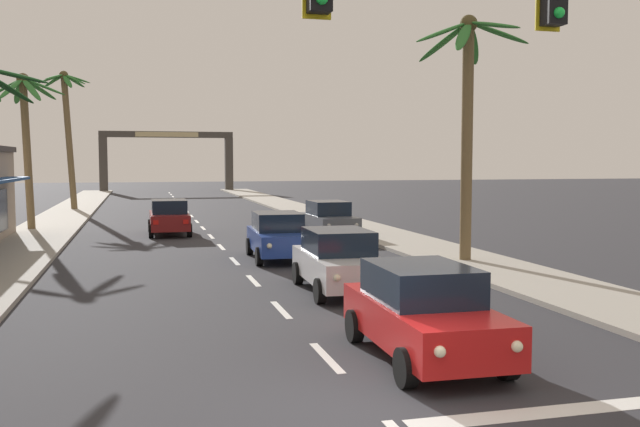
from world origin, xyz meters
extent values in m
plane|color=#2D2D33|center=(0.00, 0.00, 0.00)|extent=(220.00, 220.00, 0.00)
cube|color=#9E998E|center=(7.80, 20.00, 0.07)|extent=(3.20, 110.00, 0.14)
cube|color=#9E998E|center=(-7.80, 20.00, 0.07)|extent=(3.20, 110.00, 0.14)
cube|color=silver|center=(0.00, 2.83, 0.00)|extent=(0.16, 2.00, 0.01)
cube|color=silver|center=(0.00, 7.00, 0.00)|extent=(0.16, 2.00, 0.01)
cube|color=silver|center=(0.00, 11.16, 0.00)|extent=(0.16, 2.00, 0.01)
cube|color=silver|center=(0.00, 15.33, 0.00)|extent=(0.16, 2.00, 0.01)
cube|color=silver|center=(0.00, 19.49, 0.00)|extent=(0.16, 2.00, 0.01)
cube|color=silver|center=(0.00, 23.66, 0.00)|extent=(0.16, 2.00, 0.01)
cube|color=silver|center=(0.00, 27.82, 0.00)|extent=(0.16, 2.00, 0.01)
cube|color=silver|center=(0.00, 31.99, 0.00)|extent=(0.16, 2.00, 0.01)
cube|color=silver|center=(0.00, 36.16, 0.00)|extent=(0.16, 2.00, 0.01)
cube|color=silver|center=(0.00, 40.32, 0.00)|extent=(0.16, 2.00, 0.01)
cube|color=silver|center=(0.00, 44.49, 0.00)|extent=(0.16, 2.00, 0.01)
cube|color=silver|center=(0.00, 48.65, 0.00)|extent=(0.16, 2.00, 0.01)
cube|color=silver|center=(0.00, 52.82, 0.00)|extent=(0.16, 2.00, 0.01)
cube|color=silver|center=(0.00, 56.99, 0.00)|extent=(0.16, 2.00, 0.01)
cube|color=silver|center=(0.00, 61.15, 0.00)|extent=(0.16, 2.00, 0.01)
cube|color=silver|center=(0.00, 65.32, 0.00)|extent=(0.16, 2.00, 0.01)
cube|color=silver|center=(0.00, 69.48, 0.00)|extent=(0.16, 2.00, 0.01)
cube|color=silver|center=(2.20, -0.60, 0.00)|extent=(4.00, 0.44, 0.01)
sphere|color=#1EE54C|center=(2.94, 0.34, 5.75)|extent=(0.17, 0.17, 0.17)
cube|color=red|center=(1.65, 2.30, 0.68)|extent=(1.83, 4.33, 0.72)
cube|color=black|center=(1.65, 2.45, 1.36)|extent=(1.64, 2.23, 0.64)
cylinder|color=black|center=(2.48, 0.87, 0.32)|extent=(0.23, 0.64, 0.64)
cylinder|color=black|center=(0.76, 0.90, 0.32)|extent=(0.23, 0.64, 0.64)
cylinder|color=black|center=(2.53, 3.70, 0.32)|extent=(0.23, 0.64, 0.64)
cylinder|color=black|center=(0.81, 3.73, 0.32)|extent=(0.23, 0.64, 0.64)
sphere|color=#F9EFC6|center=(2.23, 0.12, 0.76)|extent=(0.18, 0.18, 0.18)
sphere|color=#F9EFC6|center=(0.99, 0.14, 0.76)|extent=(0.18, 0.18, 0.18)
cube|color=red|center=(2.34, 4.45, 0.78)|extent=(0.24, 0.06, 0.20)
cube|color=red|center=(1.02, 4.47, 0.78)|extent=(0.24, 0.06, 0.20)
cube|color=silver|center=(1.97, 8.84, 0.68)|extent=(1.87, 4.35, 0.72)
cube|color=black|center=(1.98, 8.99, 1.36)|extent=(1.66, 2.24, 0.64)
cylinder|color=black|center=(2.80, 7.40, 0.32)|extent=(0.24, 0.65, 0.64)
cylinder|color=black|center=(1.07, 7.45, 0.32)|extent=(0.24, 0.65, 0.64)
cylinder|color=black|center=(2.87, 10.24, 0.32)|extent=(0.24, 0.65, 0.64)
cylinder|color=black|center=(1.15, 10.28, 0.32)|extent=(0.24, 0.65, 0.64)
sphere|color=#F9EFC6|center=(2.54, 6.66, 0.76)|extent=(0.18, 0.18, 0.18)
sphere|color=#F9EFC6|center=(1.30, 6.69, 0.76)|extent=(0.18, 0.18, 0.18)
cube|color=red|center=(2.69, 10.98, 0.78)|extent=(0.24, 0.07, 0.20)
cube|color=red|center=(1.37, 11.02, 0.78)|extent=(0.24, 0.07, 0.20)
cube|color=navy|center=(1.57, 15.39, 0.68)|extent=(1.92, 4.36, 0.72)
cube|color=black|center=(1.58, 15.54, 1.36)|extent=(1.68, 2.26, 0.64)
cylinder|color=black|center=(2.38, 13.94, 0.32)|extent=(0.24, 0.65, 0.64)
cylinder|color=black|center=(0.66, 14.00, 0.32)|extent=(0.24, 0.65, 0.64)
cylinder|color=black|center=(2.49, 16.77, 0.32)|extent=(0.24, 0.65, 0.64)
cylinder|color=black|center=(0.77, 16.84, 0.32)|extent=(0.24, 0.65, 0.64)
sphere|color=#F9EFC6|center=(2.11, 13.19, 0.76)|extent=(0.18, 0.18, 0.18)
sphere|color=#F9EFC6|center=(0.87, 13.24, 0.76)|extent=(0.18, 0.18, 0.18)
cube|color=red|center=(2.32, 17.52, 0.78)|extent=(0.24, 0.07, 0.20)
cube|color=red|center=(1.00, 17.57, 0.78)|extent=(0.24, 0.07, 0.20)
cube|color=maroon|center=(-1.85, 25.03, 0.68)|extent=(1.78, 4.31, 0.72)
cube|color=black|center=(-1.85, 24.88, 1.36)|extent=(1.61, 2.21, 0.64)
cylinder|color=black|center=(-2.71, 26.45, 0.32)|extent=(0.22, 0.64, 0.64)
cylinder|color=black|center=(-0.98, 26.44, 0.32)|extent=(0.22, 0.64, 0.64)
cylinder|color=black|center=(-2.72, 23.61, 0.32)|extent=(0.22, 0.64, 0.64)
cylinder|color=black|center=(-0.99, 23.60, 0.32)|extent=(0.22, 0.64, 0.64)
sphere|color=#B2B2AD|center=(-2.46, 27.20, 0.76)|extent=(0.18, 0.18, 0.18)
sphere|color=#B2B2AD|center=(-1.22, 27.19, 0.76)|extent=(0.18, 0.18, 0.18)
cube|color=red|center=(-2.52, 22.87, 0.78)|extent=(0.24, 0.06, 0.20)
cube|color=red|center=(-1.20, 22.86, 0.78)|extent=(0.24, 0.06, 0.20)
cube|color=#4C515B|center=(5.22, 21.82, 0.68)|extent=(1.81, 4.32, 0.72)
cube|color=black|center=(5.22, 21.97, 1.36)|extent=(1.62, 2.22, 0.64)
cylinder|color=black|center=(6.10, 20.41, 0.32)|extent=(0.23, 0.64, 0.64)
cylinder|color=black|center=(4.37, 20.39, 0.32)|extent=(0.23, 0.64, 0.64)
cylinder|color=black|center=(6.07, 23.25, 0.32)|extent=(0.23, 0.64, 0.64)
cylinder|color=black|center=(4.34, 23.23, 0.32)|extent=(0.23, 0.64, 0.64)
sphere|color=#B2B2AD|center=(5.87, 19.66, 0.76)|extent=(0.18, 0.18, 0.18)
sphere|color=#B2B2AD|center=(4.63, 19.65, 0.76)|extent=(0.18, 0.18, 0.18)
cube|color=red|center=(5.86, 23.99, 0.78)|extent=(0.24, 0.06, 0.20)
cube|color=red|center=(4.54, 23.97, 0.78)|extent=(0.24, 0.06, 0.20)
ellipsoid|color=#1E5123|center=(-6.89, 13.46, 6.10)|extent=(2.34, 0.57, 0.65)
ellipsoid|color=#1E5123|center=(-7.22, 14.22, 5.86)|extent=(1.93, 1.69, 1.14)
cylinder|color=brown|center=(-8.56, 28.24, 3.74)|extent=(0.57, 0.37, 7.50)
ellipsoid|color=#2D702D|center=(-7.67, 28.07, 7.18)|extent=(2.10, 0.74, 0.94)
ellipsoid|color=#2D702D|center=(-7.98, 28.95, 7.13)|extent=(1.69, 1.74, 1.04)
ellipsoid|color=#2D702D|center=(-8.97, 29.12, 7.02)|extent=(1.02, 1.95, 1.25)
ellipsoid|color=#2D702D|center=(-9.57, 28.13, 7.01)|extent=(1.95, 0.63, 1.27)
ellipsoid|color=#2D702D|center=(-9.07, 27.43, 7.00)|extent=(1.22, 1.88, 1.29)
ellipsoid|color=#2D702D|center=(-8.17, 27.48, 6.98)|extent=(1.35, 1.80, 1.33)
sphere|color=#4C4223|center=(-8.66, 28.24, 7.54)|extent=(0.60, 0.60, 0.60)
cylinder|color=brown|center=(-7.90, 42.94, 4.71)|extent=(0.91, 0.43, 9.43)
ellipsoid|color=#2D702D|center=(-7.26, 42.80, 9.23)|extent=(1.87, 0.69, 0.71)
ellipsoid|color=#2D702D|center=(-7.50, 43.52, 9.15)|extent=(1.58, 1.49, 0.88)
ellipsoid|color=#2D702D|center=(-8.16, 43.86, 9.33)|extent=(0.43, 1.87, 0.52)
ellipsoid|color=#2D702D|center=(-8.67, 43.68, 9.29)|extent=(1.41, 1.74, 0.60)
ellipsoid|color=#2D702D|center=(-8.89, 43.27, 9.06)|extent=(1.72, 1.06, 1.05)
ellipsoid|color=#2D702D|center=(-9.01, 42.85, 9.18)|extent=(1.83, 0.59, 0.82)
ellipsoid|color=#2D702D|center=(-8.66, 42.20, 9.26)|extent=(1.39, 1.74, 0.66)
ellipsoid|color=#2D702D|center=(-7.84, 42.22, 8.99)|extent=(1.00, 1.66, 1.17)
ellipsoid|color=#2D702D|center=(-7.41, 42.48, 9.16)|extent=(1.73, 1.28, 0.85)
sphere|color=#4C4223|center=(-8.14, 42.94, 9.47)|extent=(0.60, 0.60, 0.60)
cylinder|color=brown|center=(7.63, 12.79, 4.04)|extent=(0.40, 0.39, 8.08)
ellipsoid|color=#2D702D|center=(8.66, 12.62, 7.84)|extent=(2.19, 0.74, 0.81)
ellipsoid|color=#2D702D|center=(8.15, 13.57, 7.59)|extent=(1.43, 1.84, 1.28)
ellipsoid|color=#2D702D|center=(7.05, 13.55, 7.60)|extent=(1.50, 1.81, 1.27)
ellipsoid|color=#2D702D|center=(6.60, 12.61, 7.78)|extent=(2.15, 0.76, 0.92)
ellipsoid|color=#2D702D|center=(7.07, 12.04, 7.58)|extent=(1.46, 1.80, 1.32)
ellipsoid|color=#2D702D|center=(8.00, 11.79, 7.92)|extent=(1.16, 2.18, 0.64)
sphere|color=#4C4223|center=(7.62, 12.79, 8.13)|extent=(0.60, 0.60, 0.60)
cube|color=#423D38|center=(-7.07, 73.44, 3.09)|extent=(0.90, 0.90, 6.18)
cube|color=#423D38|center=(7.07, 73.44, 3.09)|extent=(0.90, 0.90, 6.18)
cube|color=#423D38|center=(0.00, 73.44, 6.53)|extent=(15.04, 0.60, 0.70)
cube|color=tan|center=(0.00, 73.12, 6.53)|extent=(7.07, 0.08, 0.56)
camera|label=1|loc=(-3.21, -9.10, 3.54)|focal=39.29mm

